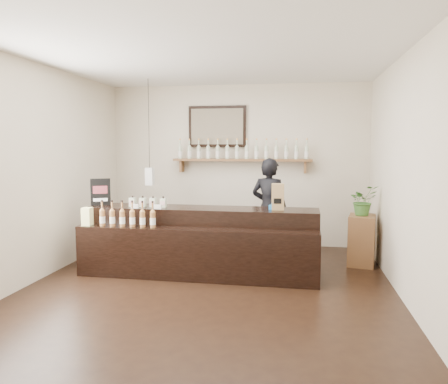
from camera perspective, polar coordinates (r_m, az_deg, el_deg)
ground at (r=5.52m, az=-1.98°, el=-12.33°), size 5.00×5.00×0.00m
room_shell at (r=5.24m, az=-2.05°, el=5.63°), size 5.00×5.00×5.00m
back_wall_decor at (r=7.60m, az=0.55°, el=6.11°), size 2.66×0.96×1.69m
counter at (r=6.01m, az=-3.23°, el=-6.67°), size 3.20×0.88×1.04m
promo_sign at (r=6.47m, az=-15.82°, el=-0.00°), size 0.26×0.13×0.39m
paper_bag at (r=5.84m, az=7.05°, el=-0.63°), size 0.17×0.13×0.35m
tape_dispenser at (r=5.87m, az=6.54°, el=-1.90°), size 0.14×0.09×0.11m
side_cabinet at (r=6.75m, az=17.52°, el=-6.00°), size 0.45×0.56×0.73m
potted_plant at (r=6.65m, az=17.68°, el=-1.06°), size 0.51×0.49×0.44m
shopkeeper at (r=6.75m, az=5.93°, el=-1.30°), size 0.74×0.60×1.76m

